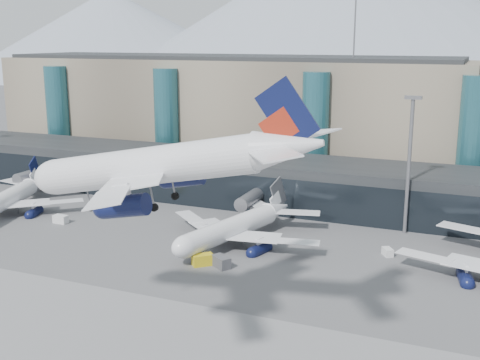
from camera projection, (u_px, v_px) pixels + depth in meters
name	position (u px, v px, depth m)	size (l,w,h in m)	color
ground	(127.00, 310.00, 80.76)	(900.00, 900.00, 0.00)	#515154
concourse	(271.00, 182.00, 131.49)	(170.00, 27.00, 10.00)	black
terminal_main	(226.00, 112.00, 167.38)	(130.00, 30.00, 31.00)	gray
teal_towers	(237.00, 127.00, 149.61)	(116.40, 19.40, 46.00)	#26606C
mountain_ridge	(455.00, 22.00, 405.67)	(910.00, 400.00, 110.00)	gray
lightmast_mid	(409.00, 158.00, 109.36)	(3.00, 1.20, 25.60)	slate
hero_jet	(177.00, 154.00, 65.57)	(36.36, 37.37, 12.04)	white
jet_parked_left	(12.00, 192.00, 126.76)	(31.53, 32.91, 10.56)	white
jet_parked_mid	(242.00, 219.00, 107.57)	(32.51, 33.72, 10.83)	white
veh_a	(61.00, 219.00, 118.47)	(2.84, 1.59, 1.59)	silver
veh_b	(136.00, 211.00, 124.56)	(2.28, 1.40, 1.32)	gold
veh_c	(221.00, 262.00, 95.62)	(3.31, 1.75, 1.84)	#48484D
veh_g	(388.00, 252.00, 100.80)	(2.25, 1.31, 1.31)	silver
veh_h	(203.00, 260.00, 96.52)	(3.31, 1.74, 1.83)	gold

